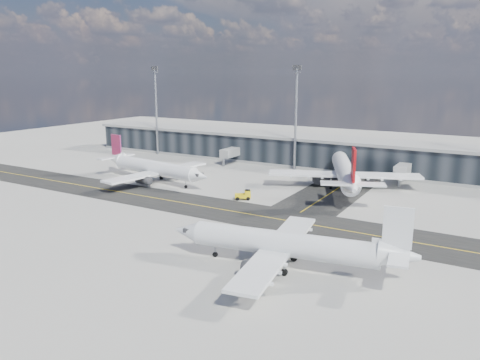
{
  "coord_description": "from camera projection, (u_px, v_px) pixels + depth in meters",
  "views": [
    {
      "loc": [
        52.23,
        -72.36,
        27.07
      ],
      "look_at": [
        4.22,
        9.99,
        5.0
      ],
      "focal_mm": 35.0,
      "sensor_mm": 36.0,
      "label": 1
    }
  ],
  "objects": [
    {
      "name": "ground",
      "position": [
        196.0,
        212.0,
        92.64
      ],
      "size": [
        300.0,
        300.0,
        0.0
      ],
      "primitive_type": "plane",
      "color": "gray",
      "rests_on": "ground"
    },
    {
      "name": "airliner_redtail",
      "position": [
        345.0,
        172.0,
        109.89
      ],
      "size": [
        34.97,
        40.45,
        12.49
      ],
      "rotation": [
        0.0,
        0.0,
        0.39
      ],
      "color": "white",
      "rests_on": "ground"
    },
    {
      "name": "airliner_near",
      "position": [
        287.0,
        245.0,
        65.44
      ],
      "size": [
        35.34,
        30.26,
        10.48
      ],
      "rotation": [
        0.0,
        0.0,
        1.73
      ],
      "color": "silver",
      "rests_on": "ground"
    },
    {
      "name": "airliner_af",
      "position": [
        154.0,
        168.0,
        117.56
      ],
      "size": [
        36.17,
        30.96,
        10.72
      ],
      "rotation": [
        0.0,
        0.0,
        -1.72
      ],
      "color": "white",
      "rests_on": "ground"
    },
    {
      "name": "service_van",
      "position": [
        351.0,
        176.0,
        120.85
      ],
      "size": [
        3.64,
        5.52,
        1.41
      ],
      "primitive_type": "imported",
      "rotation": [
        0.0,
        0.0,
        0.28
      ],
      "color": "white",
      "rests_on": "ground"
    },
    {
      "name": "baggage_tug",
      "position": [
        244.0,
        195.0,
        101.36
      ],
      "size": [
        3.76,
        3.13,
        2.14
      ],
      "rotation": [
        0.0,
        0.0,
        -1.03
      ],
      "color": "yellow",
      "rests_on": "ground"
    },
    {
      "name": "taxiway_lanes",
      "position": [
        241.0,
        202.0,
        99.75
      ],
      "size": [
        180.0,
        63.0,
        0.03
      ],
      "color": "black",
      "rests_on": "ground"
    },
    {
      "name": "floodlight_masts",
      "position": [
        296.0,
        114.0,
        129.51
      ],
      "size": [
        102.5,
        0.7,
        28.9
      ],
      "color": "gray",
      "rests_on": "ground"
    },
    {
      "name": "terminal_concourse",
      "position": [
        304.0,
        152.0,
        137.93
      ],
      "size": [
        152.0,
        19.8,
        8.8
      ],
      "color": "black",
      "rests_on": "ground"
    }
  ]
}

